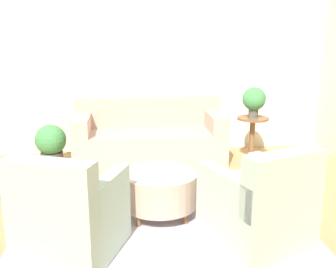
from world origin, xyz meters
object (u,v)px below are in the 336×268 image
(armchair_right, at_px, (260,209))
(ottoman_table, at_px, (160,188))
(potted_plant_on_side_table, at_px, (254,100))
(side_table, at_px, (252,132))
(armchair_left, at_px, (70,218))
(potted_plant_floor, at_px, (51,143))
(couch, at_px, (150,138))

(armchair_right, relative_size, ottoman_table, 1.32)
(potted_plant_on_side_table, bearing_deg, side_table, -45.00)
(armchair_left, height_order, potted_plant_floor, armchair_left)
(armchair_left, bearing_deg, side_table, 45.24)
(armchair_left, bearing_deg, potted_plant_floor, 103.32)
(side_table, height_order, potted_plant_floor, side_table)
(couch, bearing_deg, ottoman_table, -90.43)
(couch, height_order, ottoman_table, couch)
(ottoman_table, distance_m, side_table, 2.29)
(couch, xyz_separation_m, potted_plant_floor, (-1.46, -0.06, -0.02))
(potted_plant_on_side_table, bearing_deg, couch, 171.21)
(armchair_right, relative_size, potted_plant_floor, 1.76)
(side_table, bearing_deg, armchair_right, -106.43)
(couch, distance_m, ottoman_table, 1.92)
(armchair_right, xyz_separation_m, side_table, (0.71, 2.41, 0.08))
(armchair_left, xyz_separation_m, ottoman_table, (0.84, 0.73, -0.07))
(potted_plant_floor, bearing_deg, armchair_right, -48.45)
(couch, bearing_deg, potted_plant_on_side_table, -8.79)
(ottoman_table, bearing_deg, couch, 89.57)
(ottoman_table, bearing_deg, potted_plant_floor, 128.04)
(armchair_left, relative_size, side_table, 1.56)
(potted_plant_on_side_table, bearing_deg, ottoman_table, -132.67)
(armchair_right, relative_size, potted_plant_on_side_table, 2.34)
(armchair_left, height_order, ottoman_table, armchair_left)
(side_table, relative_size, potted_plant_floor, 1.13)
(potted_plant_on_side_table, bearing_deg, armchair_right, -106.43)
(potted_plant_floor, bearing_deg, ottoman_table, -51.96)
(armchair_left, height_order, armchair_right, same)
(side_table, bearing_deg, couch, 171.21)
(armchair_left, height_order, potted_plant_on_side_table, potted_plant_on_side_table)
(armchair_right, distance_m, potted_plant_on_side_table, 2.57)
(ottoman_table, relative_size, potted_plant_on_side_table, 1.77)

